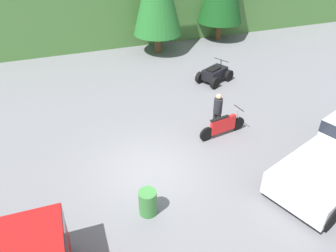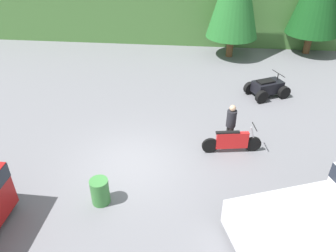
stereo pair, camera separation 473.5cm
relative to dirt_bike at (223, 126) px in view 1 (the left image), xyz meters
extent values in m
plane|color=slate|center=(-3.66, -1.18, -0.47)|extent=(80.00, 80.00, 0.00)
cylinder|color=brown|center=(0.47, 10.18, 0.18)|extent=(0.43, 0.43, 1.29)
cylinder|color=brown|center=(5.52, 11.25, 0.18)|extent=(0.43, 0.43, 1.30)
cylinder|color=black|center=(-7.30, -3.57, -0.02)|extent=(0.90, 0.29, 0.89)
cube|color=silver|center=(1.39, -4.14, 0.20)|extent=(3.84, 3.18, 0.84)
cylinder|color=black|center=(0.04, -3.56, -0.02)|extent=(0.94, 0.57, 0.89)
cylinder|color=black|center=(0.74, -5.46, -0.02)|extent=(0.94, 0.57, 0.89)
cylinder|color=black|center=(0.81, 0.13, -0.15)|extent=(0.64, 0.20, 0.63)
cylinder|color=black|center=(-0.82, -0.13, -0.15)|extent=(0.64, 0.20, 0.63)
cube|color=red|center=(0.00, 0.00, 0.06)|extent=(1.23, 0.35, 0.68)
cylinder|color=#B7B7BC|center=(0.76, 0.12, 0.25)|extent=(0.30, 0.10, 0.78)
cylinder|color=black|center=(0.76, 0.12, 0.65)|extent=(0.13, 0.60, 0.04)
cube|color=black|center=(-0.20, -0.03, 0.43)|extent=(0.90, 0.28, 0.06)
cylinder|color=black|center=(2.37, 5.57, -0.15)|extent=(0.66, 0.48, 0.63)
cylinder|color=black|center=(2.84, 4.66, -0.15)|extent=(0.66, 0.48, 0.63)
cylinder|color=black|center=(1.21, 4.98, -0.15)|extent=(0.66, 0.48, 0.63)
cylinder|color=black|center=(1.67, 4.07, -0.15)|extent=(0.66, 0.48, 0.63)
cube|color=black|center=(2.02, 4.82, 0.04)|extent=(1.63, 1.36, 0.55)
cylinder|color=black|center=(2.49, 5.06, 0.49)|extent=(0.07, 0.07, 0.35)
cylinder|color=black|center=(2.49, 5.06, 0.67)|extent=(0.47, 0.87, 0.04)
cube|color=black|center=(1.89, 4.75, 0.36)|extent=(0.94, 0.78, 0.08)
cylinder|color=black|center=(-0.11, 0.54, -0.03)|extent=(0.24, 0.24, 0.88)
cylinder|color=black|center=(-0.04, 0.35, -0.03)|extent=(0.24, 0.24, 0.88)
cylinder|color=#232328|center=(-0.07, 0.44, 0.75)|extent=(0.47, 0.47, 0.66)
sphere|color=tan|center=(-0.07, 0.44, 1.20)|extent=(0.31, 0.31, 0.24)
cylinder|color=#387A38|center=(-4.25, -3.06, -0.03)|extent=(0.58, 0.58, 0.88)
camera|label=1|loc=(-6.10, -10.09, 7.69)|focal=35.00mm
camera|label=2|loc=(-1.39, -10.23, 7.23)|focal=35.00mm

